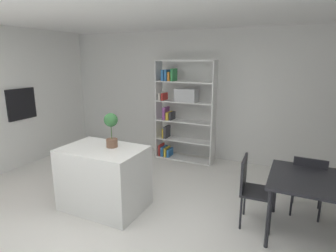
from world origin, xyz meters
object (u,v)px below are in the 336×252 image
at_px(potted_plant_on_island, 111,127).
at_px(dining_table, 311,185).
at_px(open_bookshelf, 181,109).
at_px(dining_chair_far, 308,181).
at_px(kitchen_island, 104,178).
at_px(built_in_oven, 21,104).
at_px(dining_chair_island_side, 251,185).

xyz_separation_m(potted_plant_on_island, dining_table, (2.53, 0.38, -0.51)).
height_order(open_bookshelf, dining_table, open_bookshelf).
relative_size(open_bookshelf, dining_chair_far, 2.40).
height_order(open_bookshelf, dining_chair_far, open_bookshelf).
relative_size(kitchen_island, potted_plant_on_island, 2.35).
bearing_deg(dining_chair_far, built_in_oven, 5.62).
relative_size(open_bookshelf, dining_chair_island_side, 2.32).
height_order(dining_chair_far, dining_chair_island_side, dining_chair_island_side).
height_order(kitchen_island, dining_chair_far, kitchen_island).
relative_size(dining_table, dining_chair_far, 1.12).
xyz_separation_m(built_in_oven, dining_table, (5.09, -0.21, -0.57)).
distance_m(built_in_oven, kitchen_island, 2.68).
distance_m(built_in_oven, potted_plant_on_island, 2.63).
xyz_separation_m(dining_table, dining_chair_island_side, (-0.67, -0.01, -0.13)).
relative_size(dining_chair_far, dining_chair_island_side, 0.96).
distance_m(built_in_oven, dining_chair_island_side, 4.48).
relative_size(potted_plant_on_island, dining_table, 0.50).
xyz_separation_m(kitchen_island, dining_chair_far, (2.62, 0.99, 0.07)).
relative_size(potted_plant_on_island, dining_chair_far, 0.56).
xyz_separation_m(potted_plant_on_island, dining_chair_island_side, (1.86, 0.37, -0.65)).
bearing_deg(potted_plant_on_island, dining_chair_far, 19.34).
xyz_separation_m(kitchen_island, dining_chair_island_side, (1.95, 0.47, 0.09)).
bearing_deg(built_in_oven, dining_chair_far, 3.42).
bearing_deg(dining_chair_far, potted_plant_on_island, 21.53).
relative_size(built_in_oven, dining_table, 0.62).
bearing_deg(kitchen_island, potted_plant_on_island, 48.33).
bearing_deg(dining_chair_island_side, open_bookshelf, 40.21).
distance_m(kitchen_island, potted_plant_on_island, 0.75).
relative_size(built_in_oven, dining_chair_island_side, 0.67).
relative_size(kitchen_island, dining_table, 1.17).
height_order(kitchen_island, open_bookshelf, open_bookshelf).
xyz_separation_m(open_bookshelf, dining_chair_island_side, (1.75, -1.83, -0.55)).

